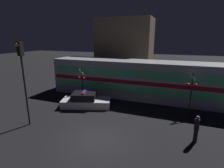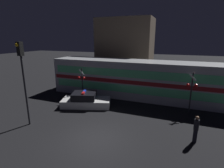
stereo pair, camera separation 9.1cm
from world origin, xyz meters
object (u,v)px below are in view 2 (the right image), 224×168
at_px(police_car, 86,101).
at_px(pedestrian, 196,129).
at_px(crossing_signal_near, 191,89).
at_px(train, 135,79).
at_px(traffic_light_corner, 23,70).

height_order(police_car, pedestrian, pedestrian).
bearing_deg(crossing_signal_near, train, 153.97).
distance_m(pedestrian, traffic_light_corner, 11.40).
height_order(crossing_signal_near, traffic_light_corner, traffic_light_corner).
distance_m(train, pedestrian, 8.85).
distance_m(police_car, pedestrian, 9.22).
bearing_deg(crossing_signal_near, pedestrian, -87.75).
xyz_separation_m(pedestrian, crossing_signal_near, (-0.17, 4.36, 1.18)).
distance_m(train, police_car, 5.61).
bearing_deg(train, pedestrian, -51.93).
bearing_deg(police_car, pedestrian, -35.71).
bearing_deg(police_car, train, 32.52).
height_order(pedestrian, crossing_signal_near, crossing_signal_near).
relative_size(train, police_car, 3.78).
height_order(pedestrian, traffic_light_corner, traffic_light_corner).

